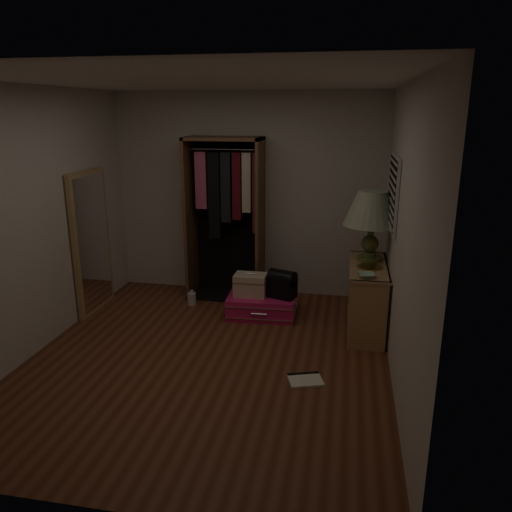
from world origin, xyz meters
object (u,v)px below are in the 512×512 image
Objects in this scene: black_bag at (282,283)px; table_lamp at (372,210)px; open_wardrobe at (227,205)px; floor_mirror at (92,242)px; console_bookshelf at (367,295)px; pink_suitcase at (262,305)px; white_jug at (192,298)px; train_case at (250,285)px.

table_lamp is (0.97, 0.02, 0.90)m from black_bag.
floor_mirror is at bearing -152.32° from open_wardrobe.
console_bookshelf is 1.25m from pink_suitcase.
table_lamp is 4.31× the size of white_jug.
black_bag is at bearing 172.39° from console_bookshelf.
pink_suitcase is 0.38m from black_bag.
floor_mirror is at bearing -174.90° from train_case.
train_case is (1.90, 0.17, -0.47)m from floor_mirror.
console_bookshelf is at bearing 0.69° from floor_mirror.
open_wardrobe is 5.37× the size of train_case.
black_bag is 1.23m from white_jug.
open_wardrobe is 1.11m from train_case.
table_lamp is at bearing -3.08° from pink_suitcase.
console_bookshelf is 0.97m from black_bag.
floor_mirror is at bearing -176.68° from table_lamp.
train_case is 0.86m from white_jug.
pink_suitcase is 1.04× the size of table_lamp.
pink_suitcase is 2.35× the size of black_bag.
floor_mirror reaches higher than train_case.
table_lamp is at bearing 3.32° from floor_mirror.
open_wardrobe reaches higher than white_jug.
black_bag is at bearing -8.57° from pink_suitcase.
train_case is 2.03× the size of white_jug.
pink_suitcase is at bearing -9.24° from white_jug.
black_bag is (-0.96, 0.13, 0.03)m from console_bookshelf.
black_bag is at bearing -37.26° from open_wardrobe.
floor_mirror is 1.96m from train_case.
black_bag is (0.38, 0.00, 0.04)m from train_case.
open_wardrobe reaches higher than table_lamp.
console_bookshelf reaches higher than train_case.
open_wardrobe is at bearing 124.74° from train_case.
floor_mirror is 1.39m from white_jug.
floor_mirror is 2.32m from black_bag.
white_jug is at bearing -167.82° from black_bag.
floor_mirror is 9.05× the size of white_jug.
train_case is at bearing -179.09° from table_lamp.
table_lamp reaches higher than white_jug.
floor_mirror is 2.16m from pink_suitcase.
table_lamp is at bearing 21.88° from black_bag.
floor_mirror is at bearing -177.47° from pink_suitcase.
open_wardrobe is 10.92× the size of white_jug.
black_bag is (0.24, -0.02, 0.30)m from pink_suitcase.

